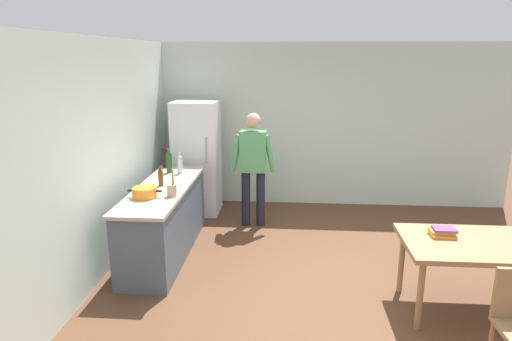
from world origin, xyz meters
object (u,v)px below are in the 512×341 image
(utensil_jar, at_px, (172,190))
(bottle_wine_dark, at_px, (165,158))
(bottle_beer_brown, at_px, (161,178))
(person, at_px, (253,162))
(bottle_water_clear, at_px, (180,165))
(refrigerator, at_px, (197,158))
(book_stack, at_px, (443,232))
(dining_table, at_px, (476,249))
(bottle_wine_green, at_px, (169,162))
(cooking_pot, at_px, (145,192))

(utensil_jar, xyz_separation_m, bottle_wine_dark, (-0.45, 1.34, 0.07))
(utensil_jar, xyz_separation_m, bottle_beer_brown, (-0.25, 0.41, 0.03))
(person, height_order, bottle_water_clear, person)
(person, bearing_deg, bottle_beer_brown, -136.67)
(refrigerator, bearing_deg, book_stack, -40.61)
(book_stack, bearing_deg, bottle_water_clear, 152.09)
(person, relative_size, dining_table, 1.21)
(bottle_wine_green, bearing_deg, utensil_jar, -73.38)
(cooking_pot, distance_m, book_stack, 3.24)
(person, bearing_deg, bottle_water_clear, -157.06)
(bottle_wine_green, relative_size, book_stack, 1.42)
(cooking_pot, bearing_deg, book_stack, -9.52)
(refrigerator, relative_size, person, 1.06)
(utensil_jar, height_order, book_stack, utensil_jar)
(bottle_water_clear, bearing_deg, book_stack, -27.91)
(bottle_beer_brown, bearing_deg, refrigerator, 85.25)
(bottle_wine_dark, relative_size, book_stack, 1.42)
(bottle_water_clear, height_order, book_stack, bottle_water_clear)
(bottle_wine_dark, xyz_separation_m, bottle_beer_brown, (0.20, -0.94, -0.04))
(book_stack, bearing_deg, cooking_pot, 170.48)
(refrigerator, bearing_deg, bottle_wine_dark, -117.69)
(bottle_wine_dark, height_order, bottle_wine_green, same)
(refrigerator, distance_m, person, 1.10)
(refrigerator, xyz_separation_m, bottle_water_clear, (-0.03, -0.97, 0.13))
(bottle_wine_dark, bearing_deg, utensil_jar, -71.40)
(person, bearing_deg, dining_table, -42.41)
(person, bearing_deg, book_stack, -44.54)
(dining_table, relative_size, book_stack, 5.86)
(bottle_wine_dark, bearing_deg, book_stack, -30.18)
(refrigerator, distance_m, dining_table, 4.27)
(cooking_pot, height_order, bottle_wine_dark, bottle_wine_dark)
(person, xyz_separation_m, dining_table, (2.35, -2.15, -0.31))
(utensil_jar, relative_size, bottle_wine_dark, 0.94)
(person, relative_size, bottle_wine_dark, 5.00)
(person, xyz_separation_m, cooking_pot, (-1.14, -1.49, -0.02))
(cooking_pot, bearing_deg, bottle_water_clear, 81.82)
(bottle_water_clear, bearing_deg, utensil_jar, -81.54)
(dining_table, relative_size, bottle_water_clear, 4.67)
(bottle_wine_green, height_order, bottle_water_clear, bottle_wine_green)
(utensil_jar, distance_m, bottle_beer_brown, 0.48)
(person, distance_m, bottle_beer_brown, 1.49)
(person, relative_size, cooking_pot, 4.25)
(bottle_wine_dark, bearing_deg, person, 3.66)
(refrigerator, relative_size, bottle_water_clear, 6.00)
(cooking_pot, relative_size, book_stack, 1.67)
(bottle_wine_green, relative_size, bottle_water_clear, 1.13)
(bottle_wine_dark, relative_size, bottle_wine_green, 1.00)
(refrigerator, relative_size, utensil_jar, 5.62)
(dining_table, distance_m, bottle_beer_brown, 3.63)
(cooking_pot, height_order, bottle_water_clear, bottle_water_clear)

